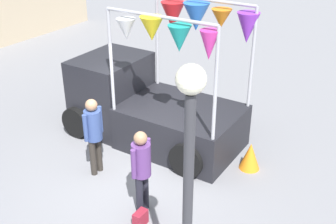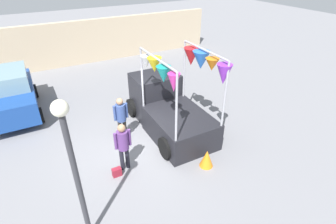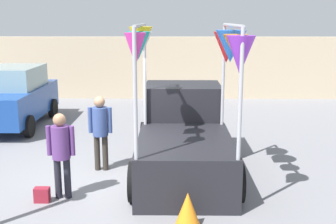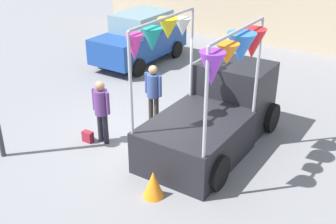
% 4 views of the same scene
% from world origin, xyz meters
% --- Properties ---
extents(ground_plane, '(60.00, 60.00, 0.00)m').
position_xyz_m(ground_plane, '(0.00, 0.00, 0.00)').
color(ground_plane, slate).
extents(vendor_truck, '(2.40, 4.11, 3.26)m').
position_xyz_m(vendor_truck, '(1.58, 0.68, 0.93)').
color(vendor_truck, black).
rests_on(vendor_truck, ground).
extents(person_customer, '(0.53, 0.34, 1.65)m').
position_xyz_m(person_customer, '(-0.78, -0.88, 1.00)').
color(person_customer, black).
rests_on(person_customer, ground).
extents(person_vendor, '(0.53, 0.34, 1.69)m').
position_xyz_m(person_vendor, '(-0.30, 0.65, 1.02)').
color(person_vendor, '#2D2823').
rests_on(person_vendor, ground).
extents(handbag, '(0.28, 0.16, 0.28)m').
position_xyz_m(handbag, '(-1.13, -1.08, 0.14)').
color(handbag, maroon).
rests_on(handbag, ground).
extents(street_lamp, '(0.32, 0.32, 3.72)m').
position_xyz_m(street_lamp, '(-2.36, -2.70, 2.45)').
color(street_lamp, '#333338').
rests_on(street_lamp, ground).
extents(folded_kite_bundle_tangerine, '(0.61, 0.61, 0.60)m').
position_xyz_m(folded_kite_bundle_tangerine, '(1.56, -2.01, 0.30)').
color(folded_kite_bundle_tangerine, orange).
rests_on(folded_kite_bundle_tangerine, ground).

